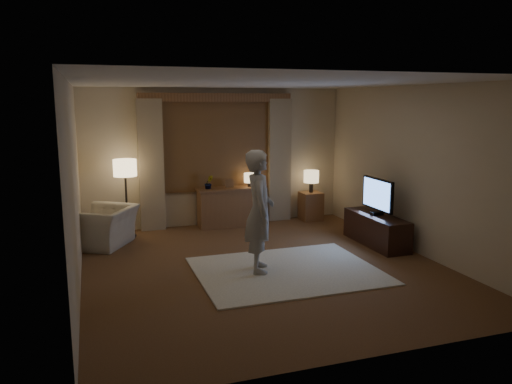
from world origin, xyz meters
name	(u,v)px	position (x,y,z in m)	size (l,w,h in m)	color
room	(253,171)	(0.00, 0.50, 1.33)	(5.04, 5.54, 2.64)	brown
rug	(287,271)	(0.24, -0.28, 0.01)	(2.50, 2.00, 0.02)	white
sideboard	(230,208)	(0.18, 2.50, 0.35)	(1.20, 0.40, 0.70)	brown
picture_frame	(230,184)	(0.18, 2.50, 0.80)	(0.16, 0.02, 0.20)	brown
plant	(209,183)	(-0.22, 2.50, 0.85)	(0.17, 0.13, 0.30)	#999999
table_lamp_sideboard	(250,178)	(0.58, 2.50, 0.90)	(0.22, 0.22, 0.30)	black
floor_lamp	(125,172)	(-1.73, 2.32, 1.15)	(0.40, 0.40, 1.37)	black
armchair	(104,227)	(-2.14, 1.85, 0.32)	(0.99, 0.86, 0.64)	beige
side_table	(311,206)	(1.85, 2.45, 0.28)	(0.40, 0.40, 0.56)	brown
table_lamp_side	(311,177)	(1.85, 2.45, 0.87)	(0.30, 0.30, 0.44)	black
tv_stand	(376,230)	(2.15, 0.50, 0.25)	(0.45, 1.40, 0.50)	black
tv	(378,195)	(2.15, 0.50, 0.84)	(0.21, 0.85, 0.61)	black
person	(259,211)	(-0.13, -0.16, 0.87)	(0.62, 0.41, 1.69)	#B1ADA4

